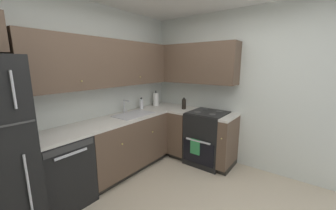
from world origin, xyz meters
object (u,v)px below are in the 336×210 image
oven_range (207,137)px  soap_bottle (141,104)px  dishwasher (61,171)px  oil_bottle (184,104)px  paper_towel_roll (156,99)px

oven_range → soap_bottle: (-0.47, 1.13, 0.54)m
dishwasher → oven_range: bearing=-24.6°
dishwasher → soap_bottle: (1.60, 0.18, 0.56)m
oven_range → soap_bottle: soap_bottle is taller
soap_bottle → oil_bottle: bearing=-54.9°
dishwasher → oil_bottle: (2.05, -0.46, 0.57)m
oil_bottle → oven_range: bearing=-87.8°
oven_range → paper_towel_roll: bearing=94.1°
oven_range → soap_bottle: 1.34m
dishwasher → oil_bottle: oil_bottle is taller
dishwasher → paper_towel_roll: size_ratio=2.79×
oven_range → oil_bottle: bearing=92.2°
dishwasher → oven_range: size_ratio=0.82×
dishwasher → soap_bottle: 1.70m
oven_range → paper_towel_roll: 1.25m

